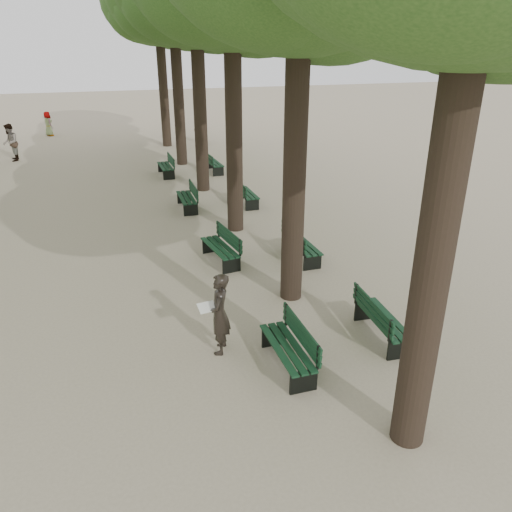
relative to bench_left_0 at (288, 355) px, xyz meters
name	(u,v)px	position (x,y,z in m)	size (l,w,h in m)	color
ground	(275,380)	(-0.37, -0.31, -0.27)	(120.00, 120.00, 0.00)	tan
tree_central_5	(157,2)	(1.13, 22.69, 7.38)	(6.00, 6.00, 9.95)	#33261C
bench_left_0	(288,355)	(0.00, 0.00, 0.00)	(0.57, 1.80, 0.92)	black
bench_left_1	(221,253)	(0.00, 5.23, 0.00)	(0.81, 1.86, 0.92)	black
bench_left_2	(187,202)	(0.00, 10.29, 0.00)	(0.61, 1.81, 0.92)	black
bench_left_3	(166,170)	(0.00, 15.55, 0.00)	(0.59, 1.81, 0.92)	black
bench_right_0	(382,327)	(2.27, 0.35, 0.00)	(0.70, 1.84, 0.92)	black
bench_right_1	(301,250)	(2.27, 4.73, 0.00)	(0.58, 1.80, 0.92)	black
bench_right_2	(246,197)	(2.27, 10.19, 0.00)	(0.58, 1.80, 0.92)	black
bench_right_3	(214,167)	(2.27, 15.51, 0.00)	(0.63, 1.82, 0.92)	black
man_with_map	(220,314)	(-1.09, 0.94, 0.58)	(0.72, 0.76, 1.71)	black
pedestrian_c	(200,129)	(3.23, 23.01, 0.54)	(0.95, 0.32, 1.62)	#262628
pedestrian_a	(11,143)	(-7.12, 21.09, 0.67)	(0.92, 0.38, 1.89)	#262628
pedestrian_d	(48,124)	(-5.73, 28.43, 0.50)	(0.76, 0.31, 1.55)	#262628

